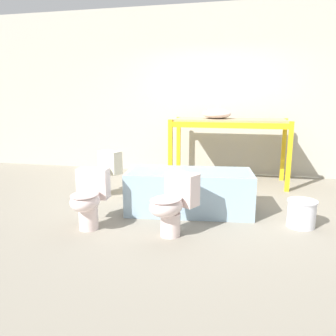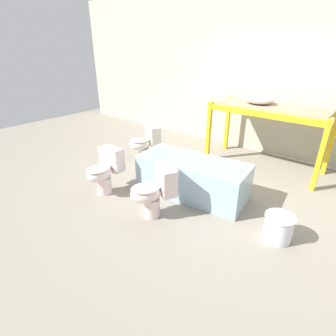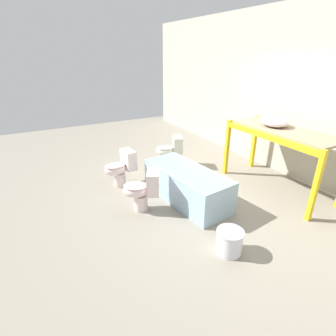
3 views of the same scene
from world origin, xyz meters
The scene contains 9 objects.
ground_plane centered at (0.00, 0.00, 0.00)m, with size 12.00×12.00×0.00m, color gray.
warehouse_wall_rear centered at (0.00, 1.89, 1.60)m, with size 10.80×0.08×3.20m.
shelving_rack centered at (0.40, 1.17, 0.96)m, with size 2.01×0.82×1.13m.
sink_basin centered at (0.17, 1.17, 1.22)m, with size 0.49×0.45×0.25m.
bathtub_main centered at (-0.04, -0.50, 0.32)m, with size 1.69×0.86×0.56m.
toilet_near centered at (-1.08, -1.30, 0.37)m, with size 0.39×0.60×0.67m.
toilet_far centered at (-0.10, -1.29, 0.37)m, with size 0.57×0.67×0.67m.
toilet_extra centered at (-1.47, -0.04, 0.37)m, with size 0.55×0.66×0.67m.
bucket_white centered at (1.33, -0.73, 0.17)m, with size 0.34×0.34×0.32m.
Camera 2 is at (1.91, -3.42, 2.07)m, focal length 28.00 mm.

